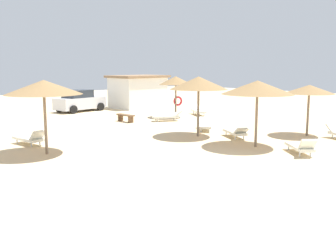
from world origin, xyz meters
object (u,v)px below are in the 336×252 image
at_px(lounger_6, 205,125).
at_px(parked_car, 80,101).
at_px(lounger_0, 236,132).
at_px(parasol_5, 309,90).
at_px(bench_1, 125,117).
at_px(parasol_0, 199,83).
at_px(beach_cabana, 138,91).
at_px(parasol_4, 44,87).
at_px(lounger_4, 30,138).
at_px(parasol_2, 257,88).
at_px(lounger_2, 301,146).
at_px(lounger_7, 198,111).
at_px(lounger_1, 168,116).
at_px(parasol_1, 176,81).

bearing_deg(lounger_6, parked_car, 91.00).
xyz_separation_m(lounger_0, parked_car, (0.45, 15.52, 0.51)).
xyz_separation_m(parasol_5, bench_1, (-3.69, 10.58, -2.06)).
relative_size(parasol_0, beach_cabana, 0.65).
bearing_deg(parked_car, parasol_4, -126.51).
xyz_separation_m(lounger_4, lounger_6, (8.97, -2.88, -0.01)).
relative_size(parasol_2, lounger_2, 1.74).
height_order(parasol_4, parked_car, parasol_4).
bearing_deg(lounger_7, parasol_4, -163.54).
height_order(parasol_2, beach_cabana, parasol_2).
distance_m(lounger_0, lounger_7, 9.31).
distance_m(parasol_0, parasol_5, 5.71).
height_order(parasol_5, beach_cabana, beach_cabana).
bearing_deg(lounger_7, parasol_2, -125.53).
relative_size(bench_1, beach_cabana, 0.32).
height_order(parasol_0, lounger_1, parasol_0).
relative_size(lounger_2, lounger_4, 0.95).
height_order(lounger_1, lounger_7, lounger_7).
height_order(lounger_7, beach_cabana, beach_cabana).
distance_m(parasol_0, bench_1, 7.17).
height_order(lounger_2, lounger_4, lounger_2).
distance_m(parasol_5, lounger_2, 5.05).
bearing_deg(parasol_5, beach_cabana, 81.50).
bearing_deg(parasol_4, lounger_0, -20.94).
height_order(lounger_1, lounger_2, lounger_2).
bearing_deg(beach_cabana, parasol_1, -108.31).
height_order(parasol_0, bench_1, parasol_0).
bearing_deg(parked_car, lounger_2, -94.39).
relative_size(parasol_2, parasol_4, 1.03).
xyz_separation_m(parasol_2, beach_cabana, (6.84, 16.48, -1.26)).
distance_m(lounger_0, lounger_4, 9.97).
height_order(parasol_0, beach_cabana, parasol_0).
bearing_deg(parasol_2, parasol_0, 88.07).
distance_m(lounger_0, lounger_6, 2.73).
relative_size(parasol_5, lounger_7, 1.37).
height_order(lounger_2, parked_car, parked_car).
xyz_separation_m(parasol_1, bench_1, (-3.93, 0.69, -2.20)).
bearing_deg(parked_car, lounger_7, -57.61).
distance_m(parasol_1, lounger_2, 12.73).
distance_m(parasol_1, lounger_1, 2.94).
bearing_deg(parasol_1, parasol_0, -126.33).
bearing_deg(lounger_0, beach_cabana, 68.70).
height_order(parasol_0, lounger_4, parasol_0).
relative_size(lounger_4, lounger_7, 1.00).
distance_m(lounger_7, parked_car, 9.54).
distance_m(parasol_1, parked_car, 8.56).
bearing_deg(parasol_5, lounger_2, -156.54).
xyz_separation_m(lounger_2, parked_car, (1.50, 19.57, 0.50)).
bearing_deg(lounger_0, parasol_1, 66.12).
xyz_separation_m(lounger_0, bench_1, (-0.53, 8.36, 0.03)).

